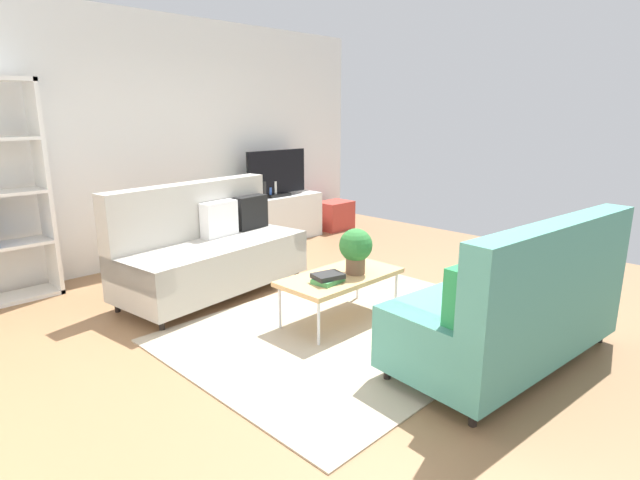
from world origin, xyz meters
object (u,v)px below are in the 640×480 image
(potted_plant, at_px, (356,248))
(vase_1, at_px, (252,192))
(tv, at_px, (277,174))
(vase_0, at_px, (240,194))
(bottle_0, at_px, (264,190))
(bottle_2, at_px, (275,189))
(couch_beige, at_px, (210,250))
(couch_green, at_px, (514,307))
(coffee_table, at_px, (341,278))
(tv_console, at_px, (277,218))
(storage_trunk, at_px, (335,215))
(bottle_1, at_px, (270,192))
(table_book_0, at_px, (328,280))

(potted_plant, xyz_separation_m, vase_1, (0.97, 2.70, 0.08))
(tv, distance_m, vase_0, 0.62)
(tv, height_order, vase_1, tv)
(vase_1, bearing_deg, bottle_0, -31.35)
(bottle_0, relative_size, bottle_2, 1.09)
(couch_beige, height_order, potted_plant, couch_beige)
(couch_green, bearing_deg, vase_1, 84.16)
(coffee_table, xyz_separation_m, tv_console, (1.48, 2.59, -0.07))
(couch_green, relative_size, tv, 1.97)
(tv_console, relative_size, bottle_0, 5.91)
(couch_green, relative_size, storage_trunk, 3.79)
(bottle_0, bearing_deg, potted_plant, -113.16)
(couch_green, bearing_deg, bottle_1, 80.45)
(storage_trunk, xyz_separation_m, bottle_1, (-1.24, 0.06, 0.49))
(couch_green, distance_m, potted_plant, 1.38)
(tv_console, height_order, bottle_2, bottle_2)
(potted_plant, relative_size, vase_1, 2.23)
(tv_console, distance_m, storage_trunk, 1.11)
(table_book_0, xyz_separation_m, bottle_2, (1.66, 2.62, 0.31))
(coffee_table, xyz_separation_m, bottle_2, (1.44, 2.55, 0.36))
(couch_beige, distance_m, bottle_0, 2.01)
(coffee_table, distance_m, bottle_1, 2.90)
(couch_green, xyz_separation_m, bottle_2, (1.16, 3.97, 0.31))
(bottle_2, bearing_deg, couch_beige, -148.34)
(potted_plant, xyz_separation_m, bottle_2, (1.32, 2.61, 0.10))
(bottle_1, bearing_deg, storage_trunk, -2.77)
(coffee_table, xyz_separation_m, table_book_0, (-0.23, -0.07, 0.05))
(vase_0, height_order, bottle_0, bottle_0)
(vase_1, relative_size, bottle_2, 0.83)
(couch_green, distance_m, bottle_1, 4.12)
(vase_1, height_order, bottle_0, bottle_0)
(storage_trunk, relative_size, vase_0, 2.86)
(potted_plant, bearing_deg, bottle_1, 64.92)
(tv, distance_m, bottle_2, 0.21)
(coffee_table, xyz_separation_m, tv, (1.48, 2.57, 0.56))
(tv, height_order, vase_0, tv)
(table_book_0, bearing_deg, vase_1, 64.03)
(potted_plant, relative_size, table_book_0, 1.66)
(tv_console, distance_m, potted_plant, 3.00)
(couch_green, xyz_separation_m, tv_console, (1.20, 4.01, -0.12))
(bottle_1, bearing_deg, bottle_2, 0.00)
(storage_trunk, distance_m, potted_plant, 3.57)
(tv, bearing_deg, tv_console, 90.00)
(potted_plant, distance_m, vase_0, 2.82)
(tv, xyz_separation_m, vase_0, (-0.58, 0.07, -0.22))
(couch_green, distance_m, table_book_0, 1.44)
(coffee_table, bearing_deg, bottle_1, 62.21)
(tv, distance_m, vase_1, 0.46)
(coffee_table, bearing_deg, tv, 60.02)
(couch_beige, height_order, storage_trunk, couch_beige)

